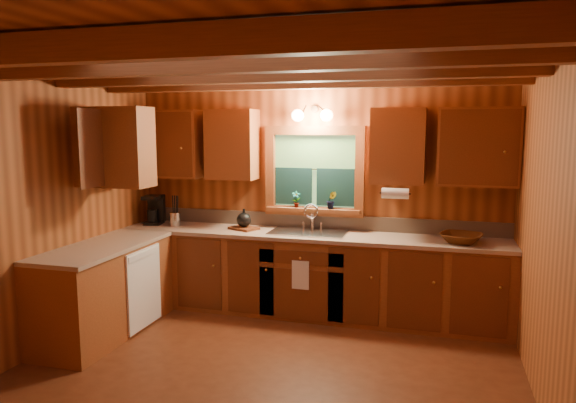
# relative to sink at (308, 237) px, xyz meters

# --- Properties ---
(room) EXTENTS (4.20, 4.20, 4.20)m
(room) POSITION_rel_sink_xyz_m (0.00, -1.60, 0.44)
(room) COLOR #562915
(room) RESTS_ON ground
(ceiling_beams) EXTENTS (4.20, 2.54, 0.18)m
(ceiling_beams) POSITION_rel_sink_xyz_m (0.00, -1.60, 1.63)
(ceiling_beams) COLOR brown
(ceiling_beams) RESTS_ON room
(base_cabinets) EXTENTS (4.20, 2.22, 0.86)m
(base_cabinets) POSITION_rel_sink_xyz_m (-0.49, -0.32, -0.43)
(base_cabinets) COLOR brown
(base_cabinets) RESTS_ON ground
(countertop) EXTENTS (4.20, 2.24, 0.04)m
(countertop) POSITION_rel_sink_xyz_m (-0.48, -0.31, 0.02)
(countertop) COLOR tan
(countertop) RESTS_ON base_cabinets
(backsplash) EXTENTS (4.20, 0.02, 0.16)m
(backsplash) POSITION_rel_sink_xyz_m (0.00, 0.28, 0.12)
(backsplash) COLOR tan
(backsplash) RESTS_ON room
(dishwasher_panel) EXTENTS (0.02, 0.60, 0.80)m
(dishwasher_panel) POSITION_rel_sink_xyz_m (-1.47, -0.92, -0.43)
(dishwasher_panel) COLOR white
(dishwasher_panel) RESTS_ON base_cabinets
(upper_cabinets) EXTENTS (4.19, 1.77, 0.78)m
(upper_cabinets) POSITION_rel_sink_xyz_m (-0.56, -0.18, 0.98)
(upper_cabinets) COLOR brown
(upper_cabinets) RESTS_ON room
(window) EXTENTS (1.12, 0.08, 1.00)m
(window) POSITION_rel_sink_xyz_m (0.00, 0.26, 0.67)
(window) COLOR brown
(window) RESTS_ON room
(window_sill) EXTENTS (1.06, 0.14, 0.04)m
(window_sill) POSITION_rel_sink_xyz_m (0.00, 0.22, 0.26)
(window_sill) COLOR brown
(window_sill) RESTS_ON room
(wall_sconce) EXTENTS (0.45, 0.21, 0.17)m
(wall_sconce) POSITION_rel_sink_xyz_m (0.00, 0.14, 1.31)
(wall_sconce) COLOR black
(wall_sconce) RESTS_ON room
(paper_towel_roll) EXTENTS (0.27, 0.11, 0.11)m
(paper_towel_roll) POSITION_rel_sink_xyz_m (0.92, -0.07, 0.51)
(paper_towel_roll) COLOR white
(paper_towel_roll) RESTS_ON upper_cabinets
(dish_towel) EXTENTS (0.18, 0.01, 0.30)m
(dish_towel) POSITION_rel_sink_xyz_m (0.00, -0.34, -0.34)
(dish_towel) COLOR white
(dish_towel) RESTS_ON base_cabinets
(sink) EXTENTS (0.82, 0.48, 0.43)m
(sink) POSITION_rel_sink_xyz_m (0.00, 0.00, 0.00)
(sink) COLOR silver
(sink) RESTS_ON countertop
(coffee_maker) EXTENTS (0.19, 0.24, 0.34)m
(coffee_maker) POSITION_rel_sink_xyz_m (-1.89, 0.04, 0.21)
(coffee_maker) COLOR black
(coffee_maker) RESTS_ON countertop
(utensil_crock) EXTENTS (0.13, 0.13, 0.36)m
(utensil_crock) POSITION_rel_sink_xyz_m (-1.58, -0.02, 0.13)
(utensil_crock) COLOR silver
(utensil_crock) RESTS_ON countertop
(cutting_board) EXTENTS (0.37, 0.32, 0.03)m
(cutting_board) POSITION_rel_sink_xyz_m (-0.74, -0.01, 0.06)
(cutting_board) COLOR #5C2A13
(cutting_board) RESTS_ON countertop
(teakettle) EXTENTS (0.16, 0.16, 0.21)m
(teakettle) POSITION_rel_sink_xyz_m (-0.74, -0.01, 0.15)
(teakettle) COLOR black
(teakettle) RESTS_ON cutting_board
(wicker_basket) EXTENTS (0.48, 0.48, 0.10)m
(wicker_basket) POSITION_rel_sink_xyz_m (1.57, -0.09, 0.09)
(wicker_basket) COLOR #48230C
(wicker_basket) RESTS_ON countertop
(potted_plant_left) EXTENTS (0.11, 0.09, 0.19)m
(potted_plant_left) POSITION_rel_sink_xyz_m (-0.19, 0.21, 0.38)
(potted_plant_left) COLOR #5C2A13
(potted_plant_left) RESTS_ON window_sill
(potted_plant_right) EXTENTS (0.12, 0.11, 0.20)m
(potted_plant_right) POSITION_rel_sink_xyz_m (0.21, 0.21, 0.38)
(potted_plant_right) COLOR #5C2A13
(potted_plant_right) RESTS_ON window_sill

